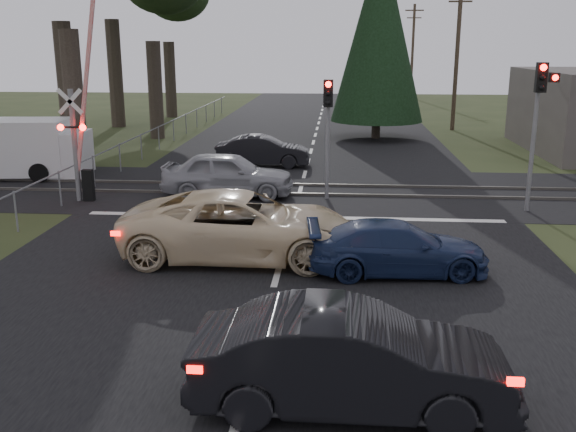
# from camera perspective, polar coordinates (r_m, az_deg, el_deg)

# --- Properties ---
(ground) EXTENTS (120.00, 120.00, 0.00)m
(ground) POSITION_cam_1_polar(r_m,az_deg,el_deg) (12.32, -2.32, -10.11)
(ground) COLOR #283317
(ground) RESTS_ON ground
(road) EXTENTS (14.00, 100.00, 0.01)m
(road) POSITION_cam_1_polar(r_m,az_deg,el_deg) (21.75, 0.78, 1.13)
(road) COLOR black
(road) RESTS_ON ground
(rail_corridor) EXTENTS (120.00, 8.00, 0.01)m
(rail_corridor) POSITION_cam_1_polar(r_m,az_deg,el_deg) (23.70, 1.09, 2.29)
(rail_corridor) COLOR black
(rail_corridor) RESTS_ON ground
(stop_line) EXTENTS (13.00, 0.35, 0.00)m
(stop_line) POSITION_cam_1_polar(r_m,az_deg,el_deg) (20.01, 0.44, -0.09)
(stop_line) COLOR silver
(stop_line) RESTS_ON ground
(rail_near) EXTENTS (120.00, 0.12, 0.10)m
(rail_near) POSITION_cam_1_polar(r_m,az_deg,el_deg) (22.91, 0.97, 1.96)
(rail_near) COLOR #59544C
(rail_near) RESTS_ON ground
(rail_far) EXTENTS (120.00, 0.12, 0.10)m
(rail_far) POSITION_cam_1_polar(r_m,az_deg,el_deg) (24.47, 1.21, 2.80)
(rail_far) COLOR #59544C
(rail_far) RESTS_ON ground
(crossing_signal) EXTENTS (1.62, 0.38, 6.96)m
(crossing_signal) POSITION_cam_1_polar(r_m,az_deg,el_deg) (22.80, -17.92, 6.30)
(crossing_signal) COLOR slate
(crossing_signal) RESTS_ON ground
(traffic_signal_right) EXTENTS (0.68, 0.48, 4.70)m
(traffic_signal_right) POSITION_cam_1_polar(r_m,az_deg,el_deg) (21.54, 21.43, 8.90)
(traffic_signal_right) COLOR slate
(traffic_signal_right) RESTS_ON ground
(traffic_signal_center) EXTENTS (0.32, 0.48, 4.10)m
(traffic_signal_center) POSITION_cam_1_polar(r_m,az_deg,el_deg) (21.89, 3.56, 8.64)
(traffic_signal_center) COLOR slate
(traffic_signal_center) RESTS_ON ground
(utility_pole_mid) EXTENTS (1.80, 0.26, 9.00)m
(utility_pole_mid) POSITION_cam_1_polar(r_m,az_deg,el_deg) (41.69, 14.80, 13.86)
(utility_pole_mid) COLOR #4C3D2D
(utility_pole_mid) RESTS_ON ground
(utility_pole_far) EXTENTS (1.80, 0.26, 9.00)m
(utility_pole_far) POSITION_cam_1_polar(r_m,az_deg,el_deg) (66.46, 11.02, 14.34)
(utility_pole_far) COLOR #4C3D2D
(utility_pole_far) RESTS_ON ground
(conifer_tree) EXTENTS (5.20, 5.20, 11.00)m
(conifer_tree) POSITION_cam_1_polar(r_m,az_deg,el_deg) (37.14, 8.12, 16.07)
(conifer_tree) COLOR #473D33
(conifer_tree) RESTS_ON ground
(fence_left) EXTENTS (0.10, 36.00, 1.20)m
(fence_left) POSITION_cam_1_polar(r_m,az_deg,el_deg) (35.19, -10.70, 6.23)
(fence_left) COLOR slate
(fence_left) RESTS_ON ground
(cream_coupe) EXTENTS (6.00, 2.77, 1.67)m
(cream_coupe) POSITION_cam_1_polar(r_m,az_deg,el_deg) (16.08, -4.08, -0.89)
(cream_coupe) COLOR beige
(cream_coupe) RESTS_ON ground
(dark_hatchback) EXTENTS (4.70, 1.65, 1.55)m
(dark_hatchback) POSITION_cam_1_polar(r_m,az_deg,el_deg) (9.63, 5.61, -12.63)
(dark_hatchback) COLOR black
(dark_hatchback) RESTS_ON ground
(silver_car) EXTENTS (4.62, 1.86, 1.57)m
(silver_car) POSITION_cam_1_polar(r_m,az_deg,el_deg) (22.77, -5.37, 3.71)
(silver_car) COLOR gray
(silver_car) RESTS_ON ground
(blue_sedan) EXTENTS (4.37, 2.10, 1.23)m
(blue_sedan) POSITION_cam_1_polar(r_m,az_deg,el_deg) (15.26, 9.69, -2.81)
(blue_sedan) COLOR #182549
(blue_sedan) RESTS_ON ground
(dark_car_far) EXTENTS (4.15, 1.57, 1.35)m
(dark_car_far) POSITION_cam_1_polar(r_m,az_deg,el_deg) (28.35, -2.25, 5.78)
(dark_car_far) COLOR black
(dark_car_far) RESTS_ON ground
(white_van) EXTENTS (6.16, 2.77, 2.33)m
(white_van) POSITION_cam_1_polar(r_m,az_deg,el_deg) (28.13, -23.16, 5.55)
(white_van) COLOR silver
(white_van) RESTS_ON ground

